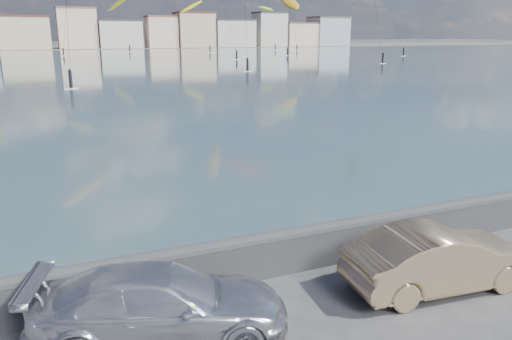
# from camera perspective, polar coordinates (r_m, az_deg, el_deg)

# --- Properties ---
(bay_water) EXTENTS (500.00, 177.00, 0.00)m
(bay_water) POSITION_cam_1_polar(r_m,az_deg,el_deg) (98.64, -21.67, 11.18)
(bay_water) COLOR #38525D
(bay_water) RESTS_ON ground
(far_shore_strip) EXTENTS (500.00, 60.00, 0.00)m
(far_shore_strip) POSITION_cam_1_polar(r_m,az_deg,el_deg) (207.02, -23.00, 12.73)
(far_shore_strip) COLOR #4C473D
(far_shore_strip) RESTS_ON ground
(seawall) EXTENTS (400.00, 0.36, 1.08)m
(seawall) POSITION_cam_1_polar(r_m,az_deg,el_deg) (11.42, -2.04, -10.00)
(seawall) COLOR #28282B
(seawall) RESTS_ON ground
(far_buildings) EXTENTS (240.79, 13.26, 14.60)m
(far_buildings) POSITION_cam_1_polar(r_m,az_deg,el_deg) (192.98, -22.71, 14.44)
(far_buildings) COLOR #CCB293
(far_buildings) RESTS_ON ground
(car_silver) EXTENTS (5.03, 3.15, 1.36)m
(car_silver) POSITION_cam_1_polar(r_m,az_deg,el_deg) (9.62, -10.82, -14.84)
(car_silver) COLOR silver
(car_silver) RESTS_ON ground
(car_champagne) EXTENTS (4.37, 1.88, 1.40)m
(car_champagne) POSITION_cam_1_polar(r_m,az_deg,el_deg) (11.82, 20.25, -9.48)
(car_champagne) COLOR tan
(car_champagne) RESTS_ON ground
(kitesurfer_0) EXTENTS (6.44, 12.27, 15.61)m
(kitesurfer_0) POSITION_cam_1_polar(r_m,az_deg,el_deg) (133.71, 3.87, 18.50)
(kitesurfer_0) COLOR #BF8C19
(kitesurfer_0) RESTS_ON ground
(kitesurfer_1) EXTENTS (7.14, 12.61, 15.18)m
(kitesurfer_1) POSITION_cam_1_polar(r_m,az_deg,el_deg) (155.24, -7.41, 17.90)
(kitesurfer_1) COLOR yellow
(kitesurfer_1) RESTS_ON ground
(kitesurfer_4) EXTENTS (7.39, 11.96, 16.39)m
(kitesurfer_4) POSITION_cam_1_polar(r_m,az_deg,el_deg) (162.73, -15.50, 17.77)
(kitesurfer_4) COLOR yellow
(kitesurfer_4) RESTS_ON ground
(kitesurfer_10) EXTENTS (9.87, 11.37, 14.13)m
(kitesurfer_10) POSITION_cam_1_polar(r_m,az_deg,el_deg) (170.78, 1.17, 17.91)
(kitesurfer_10) COLOR #8CD826
(kitesurfer_10) RESTS_ON ground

